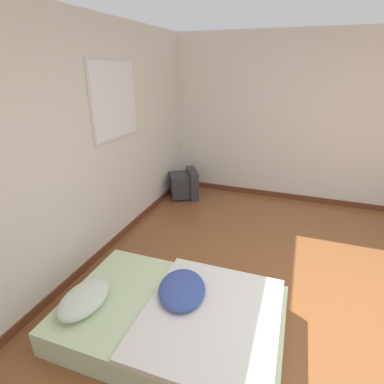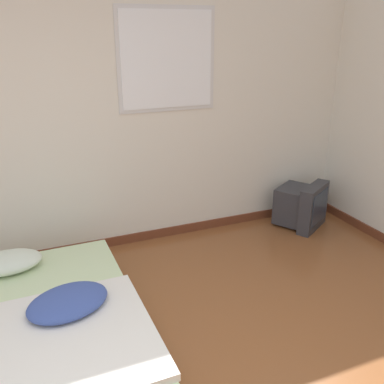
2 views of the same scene
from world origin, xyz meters
name	(u,v)px [view 1 (image 1 of 2)]	position (x,y,z in m)	size (l,w,h in m)	color
ground_plane	(347,344)	(0.00, 0.00, 0.00)	(20.00, 20.00, 0.00)	brown
wall_back	(60,160)	(0.01, 2.68, 1.29)	(8.13, 0.08, 2.60)	silver
wall_right	(343,125)	(2.89, 0.00, 1.29)	(0.08, 7.69, 2.60)	silver
mattress_bed	(172,317)	(-0.36, 1.40, 0.15)	(1.23, 1.84, 0.38)	beige
crt_tv	(185,184)	(2.33, 2.33, 0.23)	(0.61, 0.61, 0.48)	#333338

